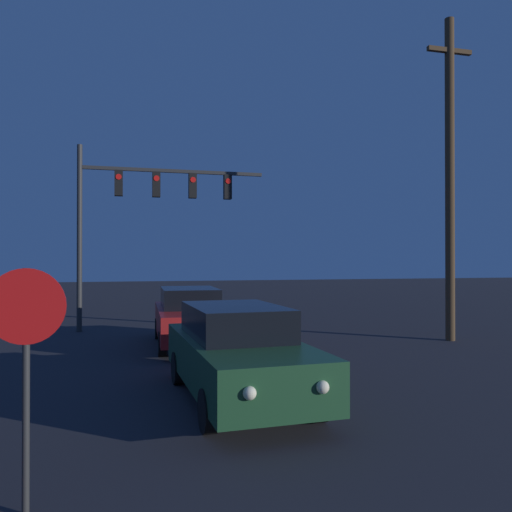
{
  "coord_description": "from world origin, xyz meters",
  "views": [
    {
      "loc": [
        -3.41,
        0.86,
        2.47
      ],
      "look_at": [
        0.0,
        14.24,
        2.58
      ],
      "focal_mm": 35.0,
      "sensor_mm": 36.0,
      "label": 1
    }
  ],
  "objects_px": {
    "traffic_signal_mast": "(142,201)",
    "stop_sign": "(26,342)",
    "car_near": "(238,352)",
    "car_far": "(190,316)",
    "utility_pole": "(450,174)"
  },
  "relations": [
    {
      "from": "traffic_signal_mast",
      "to": "utility_pole",
      "type": "xyz_separation_m",
      "value": [
        9.13,
        -4.81,
        0.54
      ]
    },
    {
      "from": "car_near",
      "to": "utility_pole",
      "type": "relative_size",
      "value": 0.5
    },
    {
      "from": "traffic_signal_mast",
      "to": "car_near",
      "type": "bearing_deg",
      "value": -81.45
    },
    {
      "from": "car_near",
      "to": "utility_pole",
      "type": "height_order",
      "value": "utility_pole"
    },
    {
      "from": "traffic_signal_mast",
      "to": "stop_sign",
      "type": "height_order",
      "value": "traffic_signal_mast"
    },
    {
      "from": "utility_pole",
      "to": "stop_sign",
      "type": "bearing_deg",
      "value": -142.29
    },
    {
      "from": "car_near",
      "to": "stop_sign",
      "type": "distance_m",
      "value": 4.51
    },
    {
      "from": "car_near",
      "to": "car_far",
      "type": "distance_m",
      "value": 5.83
    },
    {
      "from": "car_far",
      "to": "traffic_signal_mast",
      "type": "height_order",
      "value": "traffic_signal_mast"
    },
    {
      "from": "car_far",
      "to": "stop_sign",
      "type": "xyz_separation_m",
      "value": [
        -2.67,
        -9.24,
        0.83
      ]
    },
    {
      "from": "traffic_signal_mast",
      "to": "stop_sign",
      "type": "xyz_separation_m",
      "value": [
        -1.4,
        -12.95,
        -2.89
      ]
    },
    {
      "from": "traffic_signal_mast",
      "to": "utility_pole",
      "type": "bearing_deg",
      "value": -27.79
    },
    {
      "from": "car_far",
      "to": "utility_pole",
      "type": "bearing_deg",
      "value": 173.32
    },
    {
      "from": "traffic_signal_mast",
      "to": "stop_sign",
      "type": "relative_size",
      "value": 2.76
    },
    {
      "from": "car_near",
      "to": "stop_sign",
      "type": "relative_size",
      "value": 2.07
    }
  ]
}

